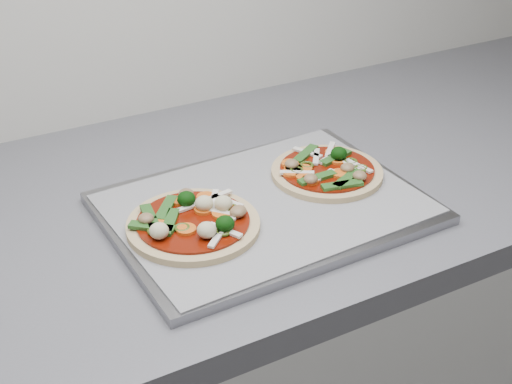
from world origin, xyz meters
TOP-DOWN VIEW (x-y plane):
  - countertop at (0.00, 1.30)m, footprint 3.60×0.60m
  - baking_tray at (0.25, 1.22)m, footprint 0.42×0.31m
  - parchment at (0.25, 1.22)m, footprint 0.41×0.31m
  - pizza_left at (0.14, 1.21)m, footprint 0.20×0.20m
  - pizza_right at (0.36, 1.24)m, footprint 0.18×0.18m

SIDE VIEW (x-z plane):
  - countertop at x=0.00m, z-range 0.86..0.90m
  - baking_tray at x=0.25m, z-range 0.90..0.91m
  - parchment at x=0.25m, z-range 0.91..0.92m
  - pizza_right at x=0.36m, z-range 0.91..0.94m
  - pizza_left at x=0.14m, z-range 0.91..0.94m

